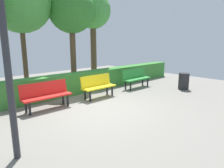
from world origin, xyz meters
name	(u,v)px	position (x,y,z in m)	size (l,w,h in m)	color
ground_plane	(95,108)	(0.00, 0.00, 0.00)	(16.00, 16.00, 0.00)	gray
bench_green	(136,77)	(-3.21, -0.96, 0.48)	(1.52, 0.47, 0.86)	#2D8C38
bench_yellow	(98,85)	(-0.87, -0.88, 0.48)	(1.39, 0.46, 0.86)	yellow
bench_red	(46,94)	(1.16, -0.99, 0.48)	(1.56, 0.48, 0.86)	red
hedge_row	(83,82)	(-0.97, -2.01, 0.42)	(11.70, 0.58, 0.85)	#387F33
tree_near	(93,12)	(-2.90, -3.65, 3.54)	(1.83, 1.83, 4.55)	brown
tree_mid	(71,11)	(-1.37, -3.27, 3.44)	(2.08, 2.08, 4.53)	brown
tree_far	(20,1)	(0.58, -4.06, 3.73)	(2.62, 2.62, 5.05)	brown
lamp_post	(1,10)	(2.84, 1.22, 2.63)	(0.36, 0.36, 3.77)	#2D2D33
trash_bin	(184,81)	(-4.50, 0.73, 0.37)	(0.46, 0.46, 0.73)	#262628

